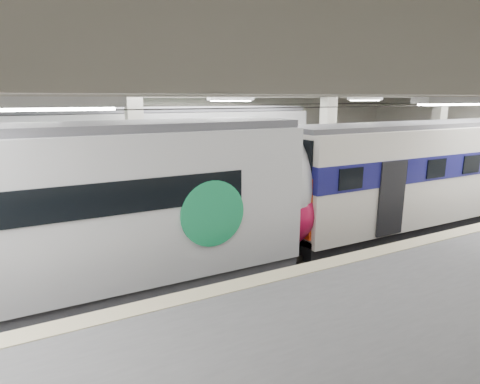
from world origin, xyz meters
TOP-DOWN VIEW (x-y plane):
  - station_hall at (0.00, -1.74)m, footprint 36.00×24.00m
  - modern_emu at (-4.46, -0.00)m, footprint 13.61×2.81m
  - older_rer at (7.12, 0.00)m, footprint 12.24×2.70m
  - far_train at (-2.71, 5.50)m, footprint 14.63×3.43m

SIDE VIEW (x-z plane):
  - older_rer at x=7.12m, z-range 0.10..4.19m
  - modern_emu at x=-4.46m, z-range -0.04..4.36m
  - far_train at x=-2.71m, z-range 0.08..4.70m
  - station_hall at x=0.00m, z-range 0.37..6.12m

